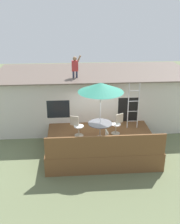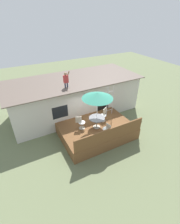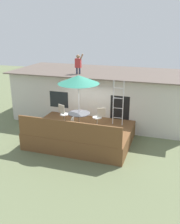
# 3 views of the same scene
# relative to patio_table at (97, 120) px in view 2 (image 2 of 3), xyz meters

# --- Properties ---
(ground_plane) EXTENTS (40.00, 40.00, 0.00)m
(ground_plane) POSITION_rel_patio_table_xyz_m (0.06, 0.17, -1.39)
(ground_plane) COLOR #66704C
(house) EXTENTS (10.50, 4.50, 2.90)m
(house) POSITION_rel_patio_table_xyz_m (0.06, 3.76, 0.07)
(house) COLOR beige
(house) RESTS_ON ground
(deck) EXTENTS (4.77, 3.45, 0.80)m
(deck) POSITION_rel_patio_table_xyz_m (0.06, 0.17, -0.99)
(deck) COLOR brown
(deck) RESTS_ON ground
(deck_railing) EXTENTS (4.67, 0.08, 0.90)m
(deck_railing) POSITION_rel_patio_table_xyz_m (0.06, -1.51, -0.14)
(deck_railing) COLOR brown
(deck_railing) RESTS_ON deck
(patio_table) EXTENTS (1.04, 1.04, 0.74)m
(patio_table) POSITION_rel_patio_table_xyz_m (0.00, 0.00, 0.00)
(patio_table) COLOR #A59E8C
(patio_table) RESTS_ON deck
(patio_umbrella) EXTENTS (1.90, 1.90, 2.54)m
(patio_umbrella) POSITION_rel_patio_table_xyz_m (0.00, 0.00, 1.76)
(patio_umbrella) COLOR silver
(patio_umbrella) RESTS_ON deck
(step_ladder) EXTENTS (0.52, 0.04, 2.20)m
(step_ladder) POSITION_rel_patio_table_xyz_m (1.65, 0.98, 0.51)
(step_ladder) COLOR silver
(step_ladder) RESTS_ON deck
(person_figure) EXTENTS (0.47, 0.20, 1.11)m
(person_figure) POSITION_rel_patio_table_xyz_m (-0.97, 2.56, 2.12)
(person_figure) COLOR #33384C
(person_figure) RESTS_ON house
(patio_chair_left) EXTENTS (0.60, 0.44, 0.92)m
(patio_chair_left) POSITION_rel_patio_table_xyz_m (-0.98, 0.38, -0.13)
(patio_chair_left) COLOR #A59E8C
(patio_chair_left) RESTS_ON deck
(patio_chair_right) EXTENTS (0.58, 0.44, 0.92)m
(patio_chair_right) POSITION_rel_patio_table_xyz_m (0.83, 0.47, -0.13)
(patio_chair_right) COLOR #A59E8C
(patio_chair_right) RESTS_ON deck
(patio_chair_near) EXTENTS (0.44, 0.62, 0.92)m
(patio_chair_near) POSITION_rel_patio_table_xyz_m (0.12, -1.03, -0.13)
(patio_chair_near) COLOR #A59E8C
(patio_chair_near) RESTS_ON deck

